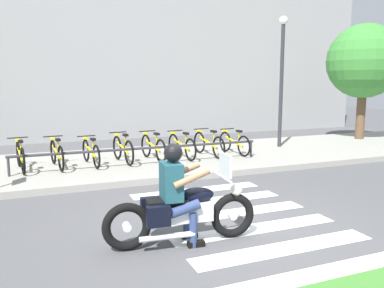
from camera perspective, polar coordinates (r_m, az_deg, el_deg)
ground_plane at (r=6.27m, az=5.70°, el=-12.55°), size 48.00×48.00×0.00m
sidewalk at (r=11.12m, az=-7.38°, el=-2.58°), size 24.00×4.40×0.15m
crosswalk_stripe_0 at (r=5.27m, az=18.47°, el=-17.28°), size 2.80×0.40×0.01m
crosswalk_stripe_1 at (r=5.84m, az=13.22°, el=-14.37°), size 2.80×0.40×0.01m
crosswalk_stripe_2 at (r=6.46m, az=9.04°, el=-11.92°), size 2.80×0.40×0.01m
crosswalk_stripe_3 at (r=7.11m, az=5.66°, el=-9.85°), size 2.80×0.40×0.01m
crosswalk_stripe_4 at (r=7.79m, az=2.90°, el=-8.12°), size 2.80×0.40×0.01m
crosswalk_stripe_5 at (r=8.49m, az=0.61°, el=-6.65°), size 2.80×0.40×0.01m
motorcycle at (r=5.69m, az=-1.38°, el=-9.74°), size 2.24×0.69×1.27m
rider at (r=5.56m, az=-2.16°, el=-6.17°), size 0.66×0.57×1.46m
bicycle_0 at (r=10.45m, az=-23.42°, el=-1.61°), size 0.48×1.68×0.78m
bicycle_1 at (r=10.46m, az=-18.86°, el=-1.36°), size 0.48×1.69×0.77m
bicycle_2 at (r=10.54m, az=-14.34°, el=-1.15°), size 0.48×1.65×0.73m
bicycle_3 at (r=10.68m, az=-9.91°, el=-0.75°), size 0.48×1.61×0.80m
bicycle_4 at (r=10.88m, az=-5.62°, el=-0.49°), size 0.48×1.67×0.79m
bicycle_5 at (r=11.14m, az=-1.51°, el=-0.28°), size 0.48×1.66×0.76m
bicycle_6 at (r=11.46m, az=2.39°, el=0.00°), size 0.48×1.72×0.77m
bicycle_7 at (r=11.83m, az=6.07°, el=0.18°), size 0.48×1.57×0.74m
bike_rack at (r=10.23m, az=-6.98°, el=-0.72°), size 6.43×0.07×0.49m
street_lamp at (r=13.32m, az=12.77°, el=10.21°), size 0.28×0.28×4.33m
tree_near_rack at (r=16.12m, az=23.51°, el=10.80°), size 2.70×2.70×4.37m
building_backdrop at (r=16.66m, az=-12.98°, el=17.35°), size 24.00×1.20×9.54m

